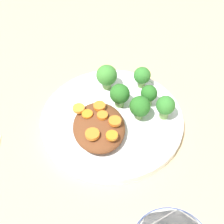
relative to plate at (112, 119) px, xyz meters
The scene contains 16 objects.
ground_plane 0.01m from the plate, ahead, with size 4.00×4.00×0.00m, color tan.
plate is the anchor object (origin of this frame).
stew_mound 0.05m from the plate, 139.90° to the left, with size 0.12×0.10×0.03m, color brown.
broccoli_floret_0 0.11m from the plate, 96.95° to the right, with size 0.04×0.04×0.05m.
broccoli_floret_1 0.05m from the plate, 32.55° to the right, with size 0.04×0.04×0.05m.
broccoli_floret_2 0.07m from the plate, 98.72° to the right, with size 0.04×0.04×0.05m.
broccoli_floret_3 0.12m from the plate, 43.16° to the right, with size 0.04×0.04×0.05m.
broccoli_floret_4 0.09m from the plate, 72.02° to the right, with size 0.03×0.03×0.05m.
broccoli_floret_5 0.10m from the plate, ahead, with size 0.04×0.04×0.06m.
carrot_slice_0 0.07m from the plate, 107.45° to the left, with size 0.02×0.02×0.00m, color orange.
carrot_slice_1 0.06m from the plate, behind, with size 0.02×0.02×0.01m, color orange.
carrot_slice_2 0.08m from the plate, behind, with size 0.02×0.02×0.01m, color orange.
carrot_slice_3 0.05m from the plate, 138.35° to the left, with size 0.02×0.02×0.01m, color orange.
carrot_slice_4 0.09m from the plate, 146.21° to the left, with size 0.03×0.03×0.01m, color orange.
carrot_slice_5 0.08m from the plate, 86.50° to the left, with size 0.02×0.02×0.01m, color orange.
carrot_slice_6 0.05m from the plate, 84.13° to the left, with size 0.02×0.02×0.01m, color orange.
Camera 1 is at (-0.41, 0.05, 0.50)m, focal length 50.00 mm.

